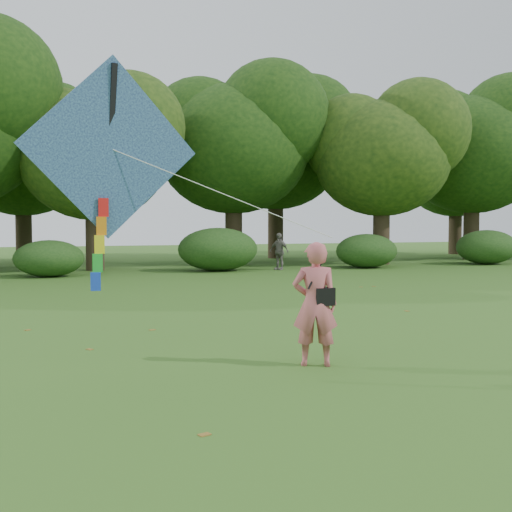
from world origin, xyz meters
name	(u,v)px	position (x,y,z in m)	size (l,w,h in m)	color
ground	(350,358)	(0.00, 0.00, 0.00)	(100.00, 100.00, 0.00)	#265114
man_kite_flyer	(315,304)	(-0.74, -0.31, 0.91)	(0.66, 0.44, 1.82)	#C35B62
bystander_right	(279,251)	(5.73, 17.61, 0.82)	(0.96, 0.40, 1.64)	slate
crossbody_bag	(323,296)	(-0.62, -0.34, 1.03)	(0.43, 0.20, 0.72)	black
flying_kite	(110,152)	(-3.58, 0.35, 3.09)	(4.35, 0.98, 3.25)	#2541A1
tree_line	(164,152)	(1.67, 22.88, 5.60)	(54.70, 15.30, 9.48)	#3A2D1E
shrub_band	(133,253)	(-0.72, 17.60, 0.86)	(39.15, 3.22, 1.88)	#264919
fallen_leaves	(294,331)	(0.11, 2.50, 0.01)	(11.52, 13.50, 0.01)	brown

